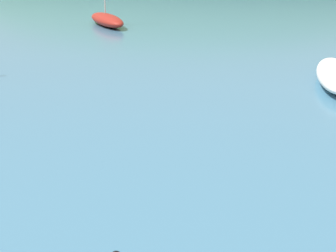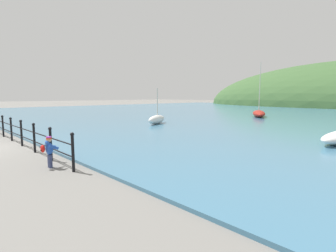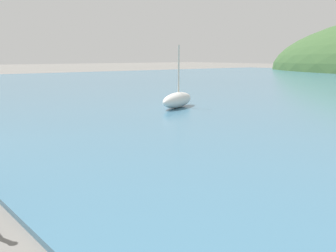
# 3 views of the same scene
# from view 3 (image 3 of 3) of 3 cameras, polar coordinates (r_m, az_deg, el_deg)

# --- Properties ---
(boat_mid_harbor) EXTENTS (1.75, 2.65, 2.76)m
(boat_mid_harbor) POSITION_cam_3_polar(r_m,az_deg,el_deg) (17.54, 1.36, 3.83)
(boat_mid_harbor) COLOR silver
(boat_mid_harbor) RESTS_ON water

